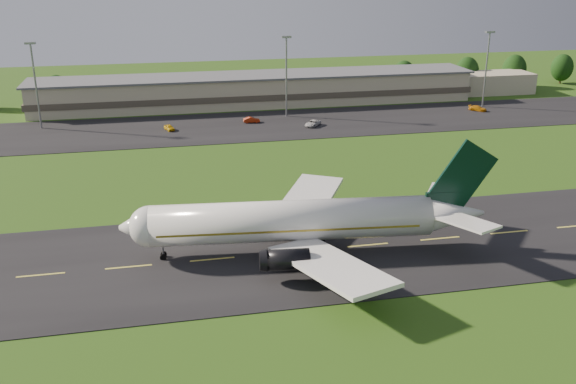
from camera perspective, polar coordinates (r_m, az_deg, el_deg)
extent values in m
plane|color=#284912|center=(91.77, 7.10, -4.76)|extent=(360.00, 360.00, 0.00)
cube|color=black|center=(91.75, 7.10, -4.73)|extent=(220.00, 30.00, 0.10)
cube|color=black|center=(157.83, -1.33, 6.01)|extent=(260.00, 30.00, 0.10)
cylinder|color=white|center=(87.05, 0.34, -2.56)|extent=(38.37, 9.44, 5.60)
sphere|color=white|center=(87.13, -12.19, -3.01)|extent=(5.60, 5.60, 5.60)
cone|color=white|center=(87.38, -13.49, -3.05)|extent=(4.53, 5.76, 5.38)
cone|color=white|center=(92.16, 14.39, -1.91)|extent=(9.51, 6.38, 5.49)
cube|color=olive|center=(87.13, 0.01, -2.79)|extent=(35.39, 9.18, 0.28)
cube|color=black|center=(87.00, -12.61, -2.69)|extent=(2.30, 3.19, 0.65)
cube|color=white|center=(78.23, 3.82, -6.54)|extent=(12.56, 20.21, 2.20)
cube|color=white|center=(98.15, 1.65, -0.83)|extent=(15.52, 19.94, 2.20)
cube|color=white|center=(87.52, 15.54, -2.57)|extent=(6.91, 9.38, 0.91)
cube|color=white|center=(96.22, 13.44, -0.31)|extent=(8.06, 9.29, 0.91)
cube|color=black|center=(91.02, 13.60, -0.90)|extent=(5.03, 1.06, 3.00)
cube|color=black|center=(90.67, 15.28, 1.35)|extent=(9.43, 1.41, 10.55)
cylinder|color=black|center=(80.43, -0.08, -6.03)|extent=(5.85, 3.26, 2.70)
cylinder|color=black|center=(95.00, -1.10, -1.81)|extent=(5.85, 3.26, 2.70)
cube|color=#BAAF8E|center=(180.07, -2.78, 9.03)|extent=(120.00, 15.00, 8.00)
cube|color=#4C4438|center=(180.22, -2.78, 8.78)|extent=(121.00, 15.40, 1.60)
cube|color=#595B60|center=(179.33, -2.80, 10.33)|extent=(122.00, 16.00, 0.50)
cube|color=#BAAF8E|center=(205.05, 17.08, 9.25)|extent=(28.00, 11.00, 6.00)
cylinder|color=gray|center=(163.23, -21.49, 8.68)|extent=(0.44, 0.44, 20.00)
cube|color=gray|center=(161.79, -21.95, 12.18)|extent=(2.40, 1.20, 0.50)
cylinder|color=gray|center=(164.41, -0.15, 10.12)|extent=(0.44, 0.44, 20.00)
cube|color=gray|center=(162.98, -0.15, 13.62)|extent=(2.40, 1.20, 0.50)
cylinder|color=gray|center=(183.60, 17.19, 10.29)|extent=(0.44, 0.44, 20.00)
cube|color=gray|center=(182.32, 17.52, 13.41)|extent=(2.40, 1.20, 0.50)
cylinder|color=black|center=(190.84, -19.75, 7.69)|extent=(0.56, 0.56, 2.62)
ellipsoid|color=black|center=(190.25, -19.86, 8.63)|extent=(6.12, 6.12, 7.65)
cylinder|color=black|center=(187.71, -13.50, 8.06)|extent=(0.56, 0.56, 2.27)
ellipsoid|color=black|center=(187.18, -13.57, 8.89)|extent=(5.29, 5.29, 6.62)
cylinder|color=black|center=(202.52, 10.20, 9.24)|extent=(0.56, 0.56, 2.92)
ellipsoid|color=black|center=(201.91, 10.26, 10.23)|extent=(6.82, 6.82, 8.52)
cylinder|color=black|center=(210.67, 15.52, 9.26)|extent=(0.56, 0.56, 3.10)
ellipsoid|color=black|center=(210.04, 15.62, 10.28)|extent=(7.23, 7.23, 9.03)
cylinder|color=black|center=(218.69, 19.35, 9.25)|extent=(0.56, 0.56, 3.16)
ellipsoid|color=black|center=(218.08, 19.47, 10.25)|extent=(7.38, 7.38, 9.23)
cylinder|color=black|center=(229.88, 23.06, 9.24)|extent=(0.56, 0.56, 2.98)
ellipsoid|color=black|center=(229.33, 23.18, 10.13)|extent=(6.95, 6.95, 8.69)
imported|color=gold|center=(154.69, -10.51, 5.66)|extent=(2.77, 4.16, 1.31)
imported|color=#9B240A|center=(159.73, -3.25, 6.41)|extent=(4.08, 1.53, 1.33)
imported|color=silver|center=(156.15, 2.22, 6.13)|extent=(5.06, 5.33, 1.40)
imported|color=#C7790B|center=(179.48, 16.51, 7.15)|extent=(4.66, 4.68, 1.36)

